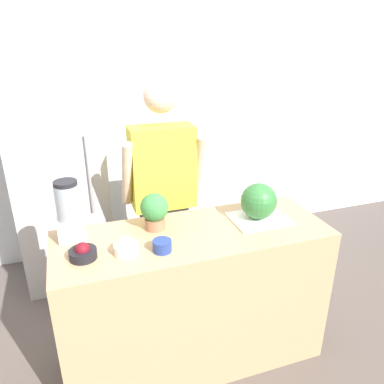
{
  "coord_description": "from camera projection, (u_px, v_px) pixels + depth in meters",
  "views": [
    {
      "loc": [
        -0.64,
        -1.54,
        2.04
      ],
      "look_at": [
        0.0,
        0.33,
        1.2
      ],
      "focal_mm": 35.0,
      "sensor_mm": 36.0,
      "label": 1
    }
  ],
  "objects": [
    {
      "name": "bowl_cherries",
      "position": [
        83.0,
        253.0,
        1.95
      ],
      "size": [
        0.14,
        0.14,
        0.09
      ],
      "color": "black",
      "rests_on": "counter_island"
    },
    {
      "name": "watermelon",
      "position": [
        259.0,
        201.0,
        2.32
      ],
      "size": [
        0.23,
        0.23,
        0.23
      ],
      "color": "#2D6B33",
      "rests_on": "cutting_board"
    },
    {
      "name": "bowl_small_blue",
      "position": [
        162.0,
        246.0,
        2.02
      ],
      "size": [
        0.1,
        0.1,
        0.06
      ],
      "color": "navy",
      "rests_on": "counter_island"
    },
    {
      "name": "wall_back",
      "position": [
        137.0,
        119.0,
        3.5
      ],
      "size": [
        8.0,
        0.06,
        2.6
      ],
      "color": "silver",
      "rests_on": "ground_plane"
    },
    {
      "name": "counter_island",
      "position": [
        194.0,
        297.0,
        2.4
      ],
      "size": [
        1.64,
        0.6,
        0.95
      ],
      "color": "tan",
      "rests_on": "ground_plane"
    },
    {
      "name": "person",
      "position": [
        163.0,
        198.0,
        2.79
      ],
      "size": [
        0.6,
        0.27,
        1.76
      ],
      "color": "#333338",
      "rests_on": "ground_plane"
    },
    {
      "name": "potted_plant",
      "position": [
        154.0,
        210.0,
        2.22
      ],
      "size": [
        0.17,
        0.17,
        0.23
      ],
      "color": "#996647",
      "rests_on": "counter_island"
    },
    {
      "name": "cutting_board",
      "position": [
        259.0,
        219.0,
        2.37
      ],
      "size": [
        0.35,
        0.28,
        0.01
      ],
      "color": "white",
      "rests_on": "counter_island"
    },
    {
      "name": "blender",
      "position": [
        69.0,
        212.0,
        2.1
      ],
      "size": [
        0.15,
        0.15,
        0.35
      ],
      "color": "silver",
      "rests_on": "counter_island"
    },
    {
      "name": "refrigerator",
      "position": [
        62.0,
        185.0,
        3.13
      ],
      "size": [
        0.72,
        0.66,
        1.74
      ],
      "color": "#B7B7BC",
      "rests_on": "ground_plane"
    },
    {
      "name": "bowl_cream",
      "position": [
        126.0,
        247.0,
        1.99
      ],
      "size": [
        0.13,
        0.13,
        0.1
      ],
      "color": "white",
      "rests_on": "counter_island"
    }
  ]
}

